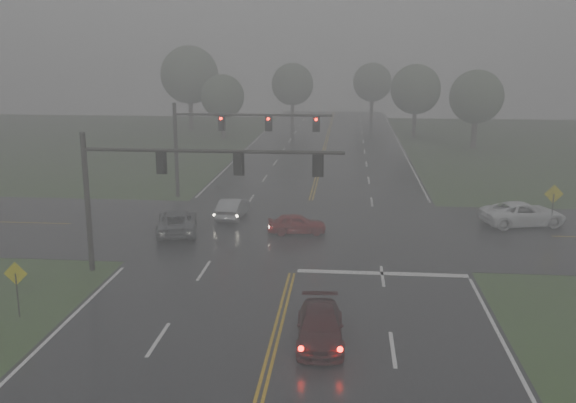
# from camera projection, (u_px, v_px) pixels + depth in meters

# --- Properties ---
(main_road) EXTENTS (18.00, 160.00, 0.02)m
(main_road) POSITION_uv_depth(u_px,v_px,m) (301.00, 239.00, 37.98)
(main_road) COLOR black
(main_road) RESTS_ON ground
(cross_street) EXTENTS (120.00, 14.00, 0.02)m
(cross_street) POSITION_uv_depth(u_px,v_px,m) (303.00, 230.00, 39.91)
(cross_street) COLOR black
(cross_street) RESTS_ON ground
(stop_bar) EXTENTS (8.50, 0.50, 0.01)m
(stop_bar) POSITION_uv_depth(u_px,v_px,m) (382.00, 274.00, 32.14)
(stop_bar) COLOR white
(stop_bar) RESTS_ON ground
(sedan_maroon) EXTENTS (1.99, 4.45, 1.27)m
(sedan_maroon) POSITION_uv_depth(u_px,v_px,m) (320.00, 342.00, 24.65)
(sedan_maroon) COLOR #36090C
(sedan_maroon) RESTS_ON ground
(sedan_red) EXTENTS (3.72, 1.89, 1.22)m
(sedan_red) POSITION_uv_depth(u_px,v_px,m) (297.00, 233.00, 39.19)
(sedan_red) COLOR maroon
(sedan_red) RESTS_ON ground
(sedan_silver) EXTENTS (1.69, 4.21, 1.36)m
(sedan_silver) POSITION_uv_depth(u_px,v_px,m) (233.00, 218.00, 42.76)
(sedan_silver) COLOR #9B9DA2
(sedan_silver) RESTS_ON ground
(car_grey) EXTENTS (3.38, 5.43, 1.40)m
(car_grey) POSITION_uv_depth(u_px,v_px,m) (178.00, 233.00, 39.28)
(car_grey) COLOR #4E5054
(car_grey) RESTS_ON ground
(pickup_white) EXTENTS (5.78, 3.71, 1.48)m
(pickup_white) POSITION_uv_depth(u_px,v_px,m) (522.00, 225.00, 41.02)
(pickup_white) COLOR white
(pickup_white) RESTS_ON ground
(signal_gantry_near) EXTENTS (12.87, 0.31, 7.05)m
(signal_gantry_near) POSITION_uv_depth(u_px,v_px,m) (164.00, 176.00, 31.21)
(signal_gantry_near) COLOR black
(signal_gantry_near) RESTS_ON ground
(signal_gantry_far) EXTENTS (11.82, 0.36, 7.13)m
(signal_gantry_far) POSITION_uv_depth(u_px,v_px,m) (223.00, 132.00, 47.49)
(signal_gantry_far) COLOR black
(signal_gantry_far) RESTS_ON ground
(sign_diamond_west) EXTENTS (1.01, 0.10, 2.43)m
(sign_diamond_west) POSITION_uv_depth(u_px,v_px,m) (16.00, 280.00, 26.59)
(sign_diamond_west) COLOR black
(sign_diamond_west) RESTS_ON ground
(sign_diamond_east) EXTENTS (1.19, 0.12, 2.85)m
(sign_diamond_east) POSITION_uv_depth(u_px,v_px,m) (553.00, 199.00, 39.67)
(sign_diamond_east) COLOR black
(sign_diamond_east) RESTS_ON ground
(tree_nw_a) EXTENTS (5.44, 5.44, 7.98)m
(tree_nw_a) POSITION_uv_depth(u_px,v_px,m) (223.00, 97.00, 79.80)
(tree_nw_a) COLOR #2D241D
(tree_nw_a) RESTS_ON ground
(tree_ne_a) EXTENTS (6.28, 6.28, 9.22)m
(tree_ne_a) POSITION_uv_depth(u_px,v_px,m) (416.00, 89.00, 80.54)
(tree_ne_a) COLOR #2D241D
(tree_ne_a) RESTS_ON ground
(tree_n_mid) EXTENTS (6.18, 6.18, 9.08)m
(tree_n_mid) POSITION_uv_depth(u_px,v_px,m) (292.00, 84.00, 94.07)
(tree_n_mid) COLOR #2D241D
(tree_n_mid) RESTS_ON ground
(tree_e_near) EXTENTS (6.00, 6.00, 8.82)m
(tree_e_near) POSITION_uv_depth(u_px,v_px,m) (476.00, 97.00, 71.65)
(tree_e_near) COLOR #2D241D
(tree_e_near) RESTS_ON ground
(tree_nw_b) EXTENTS (7.84, 7.84, 11.51)m
(tree_nw_b) POSITION_uv_depth(u_px,v_px,m) (190.00, 75.00, 87.36)
(tree_nw_b) COLOR #2D241D
(tree_nw_b) RESTS_ON ground
(tree_n_far) EXTENTS (6.12, 6.12, 8.98)m
(tree_n_far) POSITION_uv_depth(u_px,v_px,m) (372.00, 82.00, 101.23)
(tree_n_far) COLOR #2D241D
(tree_n_far) RESTS_ON ground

